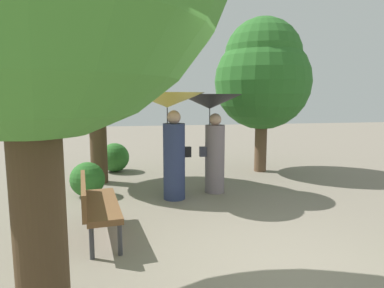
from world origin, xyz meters
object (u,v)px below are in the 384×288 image
Objects in this scene: tree_near_right at (263,74)px; tree_near_left at (95,45)px; person_left at (170,120)px; park_bench at (96,202)px; person_right at (211,120)px.

tree_near_left is at bearing -173.20° from tree_near_right.
person_left is 2.65m from tree_near_left.
person_left reaches higher than park_bench.
person_left is at bearing -45.16° from park_bench.
park_bench is at bearing 124.20° from person_right.
person_right is 0.43× the size of tree_near_left.
park_bench is 0.39× the size of tree_near_right.
tree_near_right reaches higher than park_bench.
person_right is 2.71m from tree_near_right.
tree_near_left reaches higher than person_left.
person_left is 0.52× the size of tree_near_right.
park_bench is (-2.14, -1.93, -1.00)m from person_right.
person_left is 0.94m from person_right.
park_bench is at bearing -86.20° from tree_near_left.
park_bench is 0.33× the size of tree_near_left.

